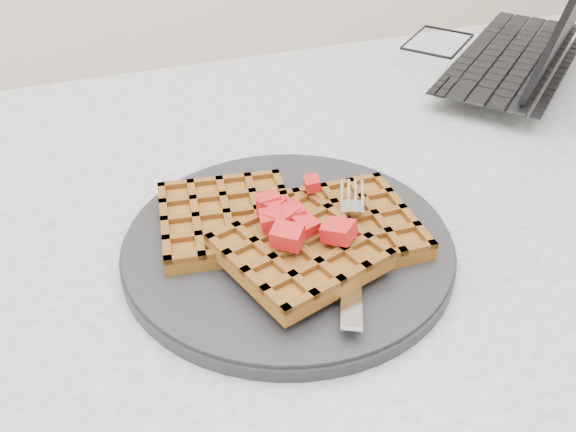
{
  "coord_description": "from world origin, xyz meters",
  "views": [
    {
      "loc": [
        -0.23,
        -0.45,
        1.11
      ],
      "look_at": [
        -0.09,
        -0.04,
        0.79
      ],
      "focal_mm": 40.0,
      "sensor_mm": 36.0,
      "label": 1
    }
  ],
  "objects": [
    {
      "name": "strawberry_pile",
      "position": [
        -0.09,
        -0.04,
        0.8
      ],
      "size": [
        0.15,
        0.15,
        0.02
      ],
      "primitive_type": null,
      "color": "#A20006",
      "rests_on": "waffles"
    },
    {
      "name": "laptop",
      "position": [
        0.32,
        0.24,
        0.79
      ],
      "size": [
        0.41,
        0.4,
        0.23
      ],
      "rotation": [
        0.0,
        0.0,
        3.85
      ],
      "color": "black",
      "rests_on": "table"
    },
    {
      "name": "table",
      "position": [
        0.0,
        0.0,
        0.64
      ],
      "size": [
        1.2,
        0.8,
        0.75
      ],
      "color": "#BCBCBA",
      "rests_on": "ground"
    },
    {
      "name": "fork",
      "position": [
        -0.04,
        -0.08,
        0.77
      ],
      "size": [
        0.1,
        0.17,
        0.02
      ],
      "primitive_type": null,
      "rotation": [
        0.0,
        0.0,
        -0.42
      ],
      "color": "silver",
      "rests_on": "plate"
    },
    {
      "name": "waffles",
      "position": [
        -0.09,
        -0.04,
        0.78
      ],
      "size": [
        0.22,
        0.21,
        0.03
      ],
      "color": "#90581E",
      "rests_on": "plate"
    },
    {
      "name": "plate",
      "position": [
        -0.09,
        -0.04,
        0.76
      ],
      "size": [
        0.29,
        0.29,
        0.02
      ],
      "primitive_type": "cylinder",
      "color": "black",
      "rests_on": "table"
    }
  ]
}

